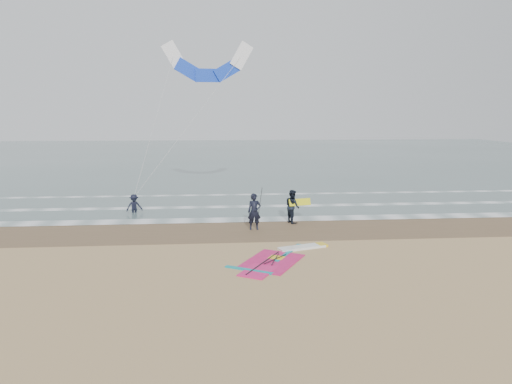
{
  "coord_description": "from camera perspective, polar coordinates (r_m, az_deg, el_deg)",
  "views": [
    {
      "loc": [
        -1.93,
        -17.56,
        6.11
      ],
      "look_at": [
        -0.11,
        5.0,
        2.2
      ],
      "focal_mm": 32.0,
      "sensor_mm": 36.0,
      "label": 1
    }
  ],
  "objects": [
    {
      "name": "person_standing",
      "position": [
        24.14,
        -0.21,
        -2.48
      ],
      "size": [
        0.74,
        0.51,
        1.95
      ],
      "primitive_type": "imported",
      "rotation": [
        0.0,
        0.0,
        0.06
      ],
      "color": "black",
      "rests_on": "ground"
    },
    {
      "name": "person_wading",
      "position": [
        29.18,
        -15.0,
        -1.09
      ],
      "size": [
        1.13,
        0.91,
        1.53
      ],
      "primitive_type": "imported",
      "rotation": [
        0.0,
        0.0,
        0.4
      ],
      "color": "black",
      "rests_on": "ground"
    },
    {
      "name": "wet_sand_band",
      "position": [
        24.42,
        0.06,
        -4.68
      ],
      "size": [
        120.0,
        5.0,
        0.01
      ],
      "primitive_type": "cube",
      "color": "brown",
      "rests_on": "ground"
    },
    {
      "name": "ground",
      "position": [
        18.7,
        1.58,
        -9.28
      ],
      "size": [
        120.0,
        120.0,
        0.0
      ],
      "primitive_type": "plane",
      "color": "tan",
      "rests_on": "ground"
    },
    {
      "name": "windsurf_rig",
      "position": [
        19.72,
        3.18,
        -8.17
      ],
      "size": [
        4.82,
        4.56,
        0.12
      ],
      "color": "white",
      "rests_on": "ground"
    },
    {
      "name": "carried_kiteboard",
      "position": [
        25.7,
        5.5,
        -1.27
      ],
      "size": [
        1.3,
        0.51,
        0.39
      ],
      "color": "yellow",
      "rests_on": "ground"
    },
    {
      "name": "foam_waterline",
      "position": [
        28.72,
        -0.66,
        -2.42
      ],
      "size": [
        120.0,
        9.15,
        0.02
      ],
      "color": "white",
      "rests_on": "ground"
    },
    {
      "name": "sea_water",
      "position": [
        65.87,
        -2.93,
        4.48
      ],
      "size": [
        120.0,
        80.0,
        0.02
      ],
      "primitive_type": "cube",
      "color": "#47605E",
      "rests_on": "ground"
    },
    {
      "name": "surf_kite",
      "position": [
        32.55,
        -6.07,
        15.44
      ],
      "size": [
        7.76,
        4.38,
        10.03
      ],
      "color": "white",
      "rests_on": "ground"
    },
    {
      "name": "person_walking",
      "position": [
        25.78,
        4.58,
        -1.79
      ],
      "size": [
        0.97,
        1.09,
        1.88
      ],
      "primitive_type": "imported",
      "rotation": [
        0.0,
        0.0,
        1.89
      ],
      "color": "black",
      "rests_on": "ground"
    },
    {
      "name": "held_pole",
      "position": [
        24.07,
        0.5,
        -1.41
      ],
      "size": [
        0.17,
        0.86,
        1.82
      ],
      "color": "black",
      "rests_on": "ground"
    }
  ]
}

